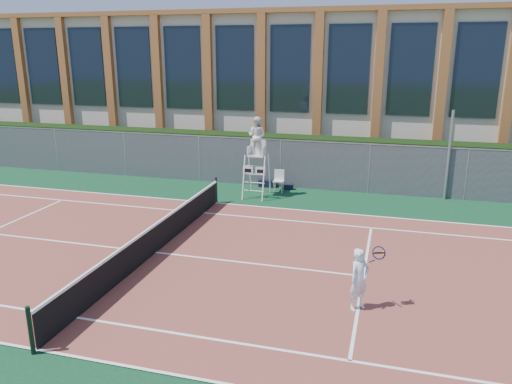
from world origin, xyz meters
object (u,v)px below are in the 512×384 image
(plastic_chair, at_px, (279,179))
(tennis_player, at_px, (359,279))
(steel_pole, at_px, (449,156))
(umpire_chair, at_px, (257,138))

(plastic_chair, relative_size, tennis_player, 0.62)
(steel_pole, relative_size, plastic_chair, 3.89)
(umpire_chair, relative_size, plastic_chair, 3.59)
(steel_pole, xyz_separation_m, tennis_player, (-2.82, -10.57, -1.08))
(tennis_player, bearing_deg, plastic_chair, 113.37)
(tennis_player, bearing_deg, umpire_chair, 119.43)
(plastic_chair, bearing_deg, umpire_chair, -126.69)
(steel_pole, distance_m, umpire_chair, 8.05)
(steel_pole, relative_size, umpire_chair, 1.08)
(umpire_chair, bearing_deg, plastic_chair, 53.31)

